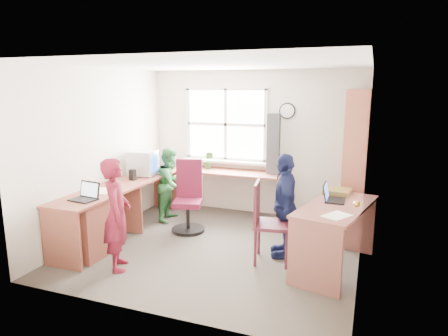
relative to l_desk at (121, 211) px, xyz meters
name	(u,v)px	position (x,y,z in m)	size (l,w,h in m)	color
room	(221,158)	(1.32, 0.38, 0.76)	(3.64, 3.44, 2.44)	#403932
l_desk	(121,211)	(0.00, 0.00, 0.00)	(2.38, 2.95, 0.75)	#954D3B
right_desk	(336,223)	(2.83, 0.19, 0.12)	(0.92, 1.47, 0.79)	brown
bookshelf	(355,167)	(2.96, 1.47, 0.55)	(0.30, 1.02, 2.10)	#954D3B
swivel_chair	(188,200)	(0.64, 0.79, 0.00)	(0.61, 0.61, 1.06)	black
wooden_chair	(266,219)	(2.01, 0.12, 0.09)	(0.50, 0.50, 1.00)	#541C27
crt_monitor	(143,163)	(-0.20, 0.93, 0.49)	(0.43, 0.40, 0.39)	silver
laptop_left	(86,195)	(-0.13, -0.52, 0.34)	(0.35, 0.30, 0.22)	black
laptop_right	(331,197)	(2.75, 0.35, 0.38)	(0.25, 0.30, 0.21)	black
speaker_a	(133,175)	(-0.18, 0.58, 0.38)	(0.09, 0.09, 0.16)	black
speaker_b	(149,167)	(-0.21, 1.12, 0.39)	(0.12, 0.12, 0.19)	black
cd_tower	(273,144)	(1.69, 1.78, 0.78)	(0.20, 0.18, 0.97)	black
game_box	(337,191)	(2.79, 0.70, 0.36)	(0.35, 0.35, 0.06)	#B31616
paper_a	(103,191)	(-0.20, -0.11, 0.30)	(0.29, 0.37, 0.00)	white
paper_b	(337,216)	(2.86, -0.22, 0.33)	(0.33, 0.36, 0.00)	white
potted_plant	(209,160)	(0.58, 1.75, 0.45)	(0.17, 0.13, 0.30)	#2E6829
person_red	(117,214)	(0.42, -0.68, 0.21)	(0.49, 0.32, 1.33)	maroon
person_green	(171,184)	(0.17, 1.14, 0.13)	(0.57, 0.45, 1.18)	#317B3B
person_navy	(284,205)	(2.18, 0.37, 0.21)	(0.78, 0.32, 1.32)	#161D46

